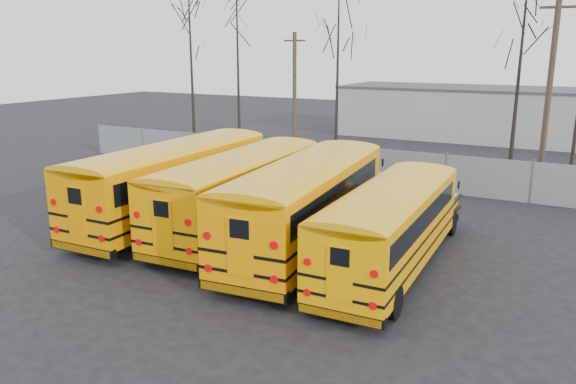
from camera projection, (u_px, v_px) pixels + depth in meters
The scene contains 13 objects.
ground at pixel (252, 253), 19.99m from camera, with size 120.00×120.00×0.00m, color black.
fence at pixel (370, 166), 29.98m from camera, with size 40.00×0.04×2.00m, color gray.
distant_building at pixel (479, 113), 45.87m from camera, with size 22.00×8.00×4.00m, color #A7A7A2.
bus_a at pixel (177, 175), 23.25m from camera, with size 3.11×12.23×3.40m.
bus_b at pixel (243, 185), 22.02m from camera, with size 3.26×11.60×3.21m.
bus_c at pixel (309, 196), 20.03m from camera, with size 3.85×12.15×3.35m.
bus_d at pixel (393, 220), 18.06m from camera, with size 2.72×10.52×2.92m.
utility_pole_left at pixel (295, 95), 36.77m from camera, with size 1.46×0.25×8.17m.
utility_pole_right at pixel (549, 91), 28.51m from camera, with size 1.73×0.30×9.73m.
tree_0 at pixel (192, 68), 38.12m from camera, with size 0.26×0.26×11.64m, color black.
tree_1 at pixel (238, 66), 37.60m from camera, with size 0.26×0.26×12.00m, color black.
tree_2 at pixel (337, 81), 32.59m from camera, with size 0.26×0.26×10.57m, color black.
tree_3 at pixel (518, 80), 30.24m from camera, with size 0.26×0.26×10.91m, color black.
Camera 1 is at (10.09, -15.97, 7.02)m, focal length 35.00 mm.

